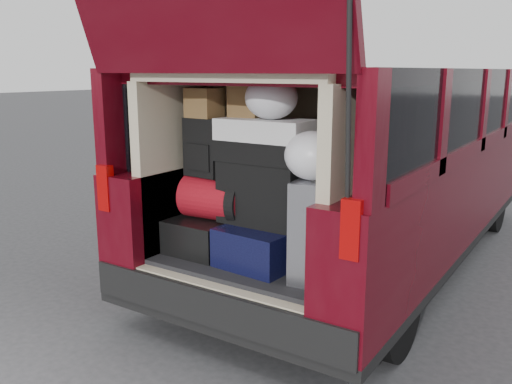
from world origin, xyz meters
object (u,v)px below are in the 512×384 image
(silver_roller, at_px, (320,230))
(black_hardshell, at_px, (211,232))
(red_duffel, at_px, (216,198))
(twotone_duffel, at_px, (266,141))
(backpack, at_px, (206,147))
(navy_hardshell, at_px, (266,244))
(black_soft_case, at_px, (266,193))

(silver_roller, bearing_deg, black_hardshell, 167.27)
(red_duffel, distance_m, twotone_duffel, 0.55)
(backpack, height_order, twotone_duffel, twotone_duffel)
(silver_roller, bearing_deg, red_duffel, 168.82)
(black_hardshell, height_order, red_duffel, red_duffel)
(navy_hardshell, height_order, red_duffel, red_duffel)
(black_hardshell, height_order, black_soft_case, black_soft_case)
(backpack, bearing_deg, silver_roller, 1.54)
(red_duffel, height_order, black_soft_case, black_soft_case)
(red_duffel, distance_m, black_soft_case, 0.37)
(red_duffel, relative_size, black_soft_case, 0.81)
(black_soft_case, height_order, backpack, backpack)
(black_hardshell, xyz_separation_m, twotone_duffel, (0.44, 0.02, 0.67))
(silver_roller, bearing_deg, navy_hardshell, 163.84)
(black_hardshell, relative_size, backpack, 1.48)
(black_hardshell, bearing_deg, navy_hardshell, -2.24)
(red_duffel, xyz_separation_m, black_soft_case, (0.36, 0.05, 0.07))
(backpack, bearing_deg, navy_hardshell, 6.71)
(black_hardshell, distance_m, silver_roller, 0.91)
(black_hardshell, bearing_deg, backpack, -83.55)
(red_duffel, height_order, backpack, backpack)
(red_duffel, xyz_separation_m, backpack, (-0.07, -0.01, 0.34))
(navy_hardshell, height_order, backpack, backpack)
(silver_roller, distance_m, black_soft_case, 0.48)
(black_hardshell, xyz_separation_m, silver_roller, (0.88, -0.09, 0.19))
(silver_roller, relative_size, red_duffel, 1.34)
(navy_hardshell, relative_size, backpack, 1.47)
(silver_roller, relative_size, twotone_duffel, 1.00)
(red_duffel, bearing_deg, black_hardshell, 154.59)
(black_hardshell, distance_m, navy_hardshell, 0.47)
(black_hardshell, height_order, navy_hardshell, navy_hardshell)
(silver_roller, relative_size, backpack, 1.56)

